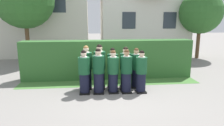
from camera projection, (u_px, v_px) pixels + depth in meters
The scene contains 16 objects.
ground_plane at pixel (113, 92), 7.53m from camera, with size 60.00×60.00×0.00m, color gray.
student_front_row_0 at pixel (84, 73), 7.31m from camera, with size 0.41×0.45×1.58m.
student_front_row_1 at pixel (99, 72), 7.34m from camera, with size 0.43×0.53×1.64m.
student_front_row_2 at pixel (113, 73), 7.40m from camera, with size 0.41×0.50×1.57m.
student_front_row_3 at pixel (126, 72), 7.41m from camera, with size 0.41×0.46×1.59m.
student_front_row_4 at pixel (141, 73), 7.43m from camera, with size 0.40×0.46×1.56m.
student_rear_row_0 at pixel (86, 68), 7.84m from camera, with size 0.44×0.52×1.67m.
student_rear_row_1 at pixel (100, 68), 7.82m from camera, with size 0.45×0.56×1.72m.
student_rear_row_2 at pixel (113, 69), 7.93m from camera, with size 0.41×0.46×1.58m.
student_rear_row_3 at pixel (125, 68), 7.91m from camera, with size 0.42×0.51×1.62m.
student_rear_row_4 at pixel (136, 69), 7.99m from camera, with size 0.41×0.51×1.56m.
hedge at pixel (108, 59), 9.23m from camera, with size 7.54×0.70×1.71m.
school_building_main at pixel (42, 0), 15.00m from camera, with size 6.94×4.62×7.74m.
school_building_annex at pixel (143, 13), 15.40m from camera, with size 6.65×3.72×5.96m.
oak_tree_right at pixel (201, 13), 13.43m from camera, with size 2.79×2.79×4.45m.
lawn_strip at pixel (110, 83), 8.64m from camera, with size 7.54×0.90×0.01m, color #477A38.
Camera 1 is at (-0.77, -7.09, 2.67)m, focal length 32.84 mm.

